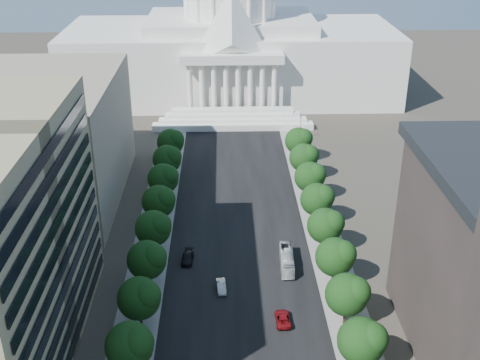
{
  "coord_description": "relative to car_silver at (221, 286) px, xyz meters",
  "views": [
    {
      "loc": [
        -3.06,
        -37.06,
        69.15
      ],
      "look_at": [
        0.31,
        77.77,
        14.3
      ],
      "focal_mm": 45.0,
      "sensor_mm": 36.0,
      "label": 1
    }
  ],
  "objects": [
    {
      "name": "tree_l_i",
      "position": [
        -13.8,
        49.25,
        5.66
      ],
      "size": [
        7.79,
        7.6,
        9.97
      ],
      "color": "#33261C",
      "rests_on": "ground"
    },
    {
      "name": "tree_l_c",
      "position": [
        -13.8,
        -22.75,
        5.66
      ],
      "size": [
        7.79,
        7.6,
        9.97
      ],
      "color": "#33261C",
      "rests_on": "ground"
    },
    {
      "name": "tree_l_g",
      "position": [
        -13.8,
        25.25,
        5.66
      ],
      "size": [
        7.79,
        7.6,
        9.97
      ],
      "color": "#33261C",
      "rests_on": "ground"
    },
    {
      "name": "sidewalk_right",
      "position": [
        22.86,
        31.45,
        -0.8
      ],
      "size": [
        8.0,
        260.0,
        0.02
      ],
      "primitive_type": "cube",
      "color": "gray",
      "rests_on": "ground"
    },
    {
      "name": "tree_l_e",
      "position": [
        -13.8,
        1.25,
        5.66
      ],
      "size": [
        7.79,
        7.6,
        9.97
      ],
      "color": "#33261C",
      "rests_on": "ground"
    },
    {
      "name": "tree_r_g",
      "position": [
        22.2,
        25.25,
        5.66
      ],
      "size": [
        7.79,
        7.6,
        9.97
      ],
      "color": "#33261C",
      "rests_on": "ground"
    },
    {
      "name": "road_asphalt",
      "position": [
        3.86,
        31.45,
        -0.8
      ],
      "size": [
        30.0,
        260.0,
        0.01
      ],
      "primitive_type": "cube",
      "color": "black",
      "rests_on": "ground"
    },
    {
      "name": "sidewalk_left",
      "position": [
        -15.14,
        31.45,
        -0.8
      ],
      "size": [
        8.0,
        260.0,
        0.02
      ],
      "primitive_type": "cube",
      "color": "gray",
      "rests_on": "ground"
    },
    {
      "name": "car_red",
      "position": [
        10.95,
        -10.0,
        -0.02
      ],
      "size": [
        2.71,
        5.65,
        1.55
      ],
      "primitive_type": "imported",
      "rotation": [
        0.0,
        0.0,
        3.16
      ],
      "color": "maroon",
      "rests_on": "ground"
    },
    {
      "name": "office_block_left_far",
      "position": [
        -44.14,
        41.45,
        14.2
      ],
      "size": [
        38.0,
        52.0,
        30.0
      ],
      "primitive_type": "cube",
      "color": "gray",
      "rests_on": "ground"
    },
    {
      "name": "streetlight_c",
      "position": [
        23.77,
        1.45,
        5.02
      ],
      "size": [
        2.61,
        0.44,
        9.0
      ],
      "color": "gray",
      "rests_on": "ground"
    },
    {
      "name": "tree_l_f",
      "position": [
        -13.8,
        13.25,
        5.66
      ],
      "size": [
        7.79,
        7.6,
        9.97
      ],
      "color": "#33261C",
      "rests_on": "ground"
    },
    {
      "name": "tree_r_i",
      "position": [
        22.2,
        49.25,
        5.66
      ],
      "size": [
        7.79,
        7.6,
        9.97
      ],
      "color": "#33261C",
      "rests_on": "ground"
    },
    {
      "name": "tree_r_f",
      "position": [
        22.2,
        13.25,
        5.66
      ],
      "size": [
        7.79,
        7.6,
        9.97
      ],
      "color": "#33261C",
      "rests_on": "ground"
    },
    {
      "name": "streetlight_f",
      "position": [
        23.77,
        76.45,
        5.02
      ],
      "size": [
        2.61,
        0.44,
        9.0
      ],
      "color": "gray",
      "rests_on": "ground"
    },
    {
      "name": "tree_r_c",
      "position": [
        22.2,
        -22.75,
        5.66
      ],
      "size": [
        7.79,
        7.6,
        9.97
      ],
      "color": "#33261C",
      "rests_on": "ground"
    },
    {
      "name": "streetlight_e",
      "position": [
        23.77,
        51.45,
        5.02
      ],
      "size": [
        2.61,
        0.44,
        9.0
      ],
      "color": "gray",
      "rests_on": "ground"
    },
    {
      "name": "car_silver",
      "position": [
        0.0,
        0.0,
        0.0
      ],
      "size": [
        2.11,
        4.97,
        1.6
      ],
      "primitive_type": "imported",
      "rotation": [
        0.0,
        0.0,
        0.09
      ],
      "color": "#B7BABF",
      "rests_on": "ground"
    },
    {
      "name": "streetlight_d",
      "position": [
        23.77,
        26.45,
        5.02
      ],
      "size": [
        2.61,
        0.44,
        9.0
      ],
      "color": "gray",
      "rests_on": "ground"
    },
    {
      "name": "city_bus",
      "position": [
        13.41,
        7.79,
        0.73
      ],
      "size": [
        3.03,
        11.08,
        3.06
      ],
      "primitive_type": "imported",
      "rotation": [
        0.0,
        0.0,
        -0.04
      ],
      "color": "silver",
      "rests_on": "ground"
    },
    {
      "name": "tree_r_h",
      "position": [
        22.2,
        37.25,
        5.66
      ],
      "size": [
        7.79,
        7.6,
        9.97
      ],
      "color": "#33261C",
      "rests_on": "ground"
    },
    {
      "name": "tree_r_j",
      "position": [
        22.2,
        61.25,
        5.66
      ],
      "size": [
        7.79,
        7.6,
        9.97
      ],
      "color": "#33261C",
      "rests_on": "ground"
    },
    {
      "name": "tree_l_h",
      "position": [
        -13.8,
        37.25,
        5.66
      ],
      "size": [
        7.79,
        7.6,
        9.97
      ],
      "color": "#33261C",
      "rests_on": "ground"
    },
    {
      "name": "tree_l_d",
      "position": [
        -13.8,
        -10.75,
        5.66
      ],
      "size": [
        7.79,
        7.6,
        9.97
      ],
      "color": "#33261C",
      "rests_on": "ground"
    },
    {
      "name": "tree_r_e",
      "position": [
        22.2,
        1.25,
        5.66
      ],
      "size": [
        7.79,
        7.6,
        9.97
      ],
      "color": "#33261C",
      "rests_on": "ground"
    },
    {
      "name": "capitol",
      "position": [
        3.86,
        126.34,
        19.21
      ],
      "size": [
        120.0,
        56.0,
        73.0
      ],
      "color": "white",
      "rests_on": "ground"
    },
    {
      "name": "streetlight_b",
      "position": [
        23.77,
        -23.55,
        5.02
      ],
      "size": [
        2.61,
        0.44,
        9.0
      ],
      "color": "gray",
      "rests_on": "ground"
    },
    {
      "name": "tree_r_d",
      "position": [
        22.2,
        -10.75,
        5.66
      ],
      "size": [
        7.79,
        7.6,
        9.97
      ],
      "color": "#33261C",
      "rests_on": "ground"
    },
    {
      "name": "car_dark_b",
      "position": [
        -6.98,
        10.2,
        0.02
      ],
      "size": [
        2.71,
        5.78,
        1.63
      ],
      "primitive_type": "imported",
      "rotation": [
        0.0,
        0.0,
        -0.08
      ],
      "color": "black",
      "rests_on": "ground"
    },
    {
      "name": "tree_l_j",
      "position": [
        -13.8,
        61.25,
        5.66
      ],
      "size": [
        7.79,
        7.6,
        9.97
      ],
      "color": "#33261C",
      "rests_on": "ground"
    }
  ]
}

